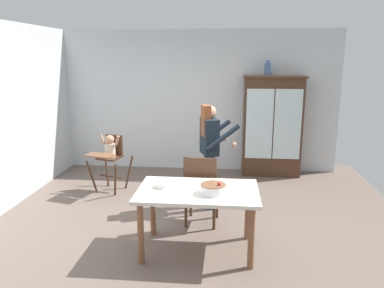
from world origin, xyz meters
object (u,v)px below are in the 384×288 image
(dining_chair_far_side, at_px, (201,186))
(china_cabinet, at_px, (272,126))
(dining_table, at_px, (198,199))
(serving_bowl, at_px, (163,185))
(adult_person, at_px, (210,144))
(high_chair_with_toddler, at_px, (110,153))
(birthday_cake, at_px, (213,189))
(ceramic_vase, at_px, (268,69))

(dining_chair_far_side, bearing_deg, china_cabinet, -111.64)
(dining_table, distance_m, serving_bowl, 0.43)
(adult_person, distance_m, dining_chair_far_side, 0.77)
(china_cabinet, xyz_separation_m, dining_chair_far_side, (-1.16, -2.36, -0.38))
(high_chair_with_toddler, bearing_deg, birthday_cake, -32.89)
(high_chair_with_toddler, relative_size, birthday_cake, 3.39)
(ceramic_vase, bearing_deg, dining_table, -108.83)
(dining_table, bearing_deg, birthday_cake, -29.92)
(serving_bowl, bearing_deg, birthday_cake, -14.04)
(china_cabinet, height_order, dining_chair_far_side, china_cabinet)
(adult_person, height_order, birthday_cake, adult_person)
(dining_table, height_order, birthday_cake, birthday_cake)
(ceramic_vase, xyz_separation_m, dining_table, (-1.03, -3.01, -1.34))
(ceramic_vase, relative_size, birthday_cake, 0.96)
(ceramic_vase, bearing_deg, china_cabinet, -1.77)
(dining_table, bearing_deg, serving_bowl, 173.73)
(high_chair_with_toddler, xyz_separation_m, adult_person, (1.67, -0.55, 0.31))
(adult_person, bearing_deg, dining_table, 158.54)
(high_chair_with_toddler, height_order, birthday_cake, high_chair_with_toddler)
(high_chair_with_toddler, relative_size, serving_bowl, 5.28)
(adult_person, bearing_deg, dining_chair_far_side, 154.58)
(dining_table, distance_m, dining_chair_far_side, 0.65)
(dining_table, xyz_separation_m, dining_chair_far_side, (-0.01, 0.64, -0.08))
(birthday_cake, height_order, serving_bowl, birthday_cake)
(ceramic_vase, relative_size, adult_person, 0.18)
(ceramic_vase, height_order, adult_person, ceramic_vase)
(high_chair_with_toddler, relative_size, dining_table, 0.70)
(dining_chair_far_side, bearing_deg, ceramic_vase, -109.21)
(birthday_cake, bearing_deg, serving_bowl, 165.96)
(high_chair_with_toddler, height_order, dining_table, high_chair_with_toddler)
(adult_person, height_order, serving_bowl, adult_person)
(china_cabinet, relative_size, ceramic_vase, 6.89)
(birthday_cake, bearing_deg, ceramic_vase, 74.70)
(serving_bowl, bearing_deg, china_cabinet, 62.33)
(adult_person, height_order, dining_table, adult_person)
(high_chair_with_toddler, bearing_deg, china_cabinet, 37.70)
(dining_table, bearing_deg, adult_person, 86.81)
(china_cabinet, height_order, high_chair_with_toddler, china_cabinet)
(birthday_cake, distance_m, dining_chair_far_side, 0.80)
(china_cabinet, bearing_deg, serving_bowl, -117.67)
(adult_person, distance_m, dining_table, 1.33)
(high_chair_with_toddler, xyz_separation_m, serving_bowl, (1.19, -1.80, 0.11))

